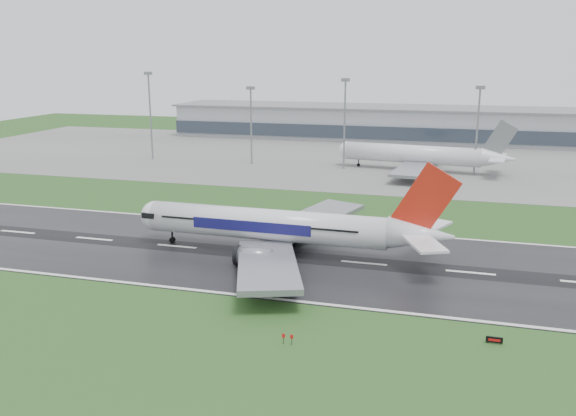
% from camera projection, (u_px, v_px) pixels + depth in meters
% --- Properties ---
extents(ground, '(520.00, 520.00, 0.00)m').
position_uv_depth(ground, '(364.00, 263.00, 117.65)').
color(ground, '#21481A').
rests_on(ground, ground).
extents(runway, '(400.00, 45.00, 0.10)m').
position_uv_depth(runway, '(364.00, 263.00, 117.63)').
color(runway, black).
rests_on(runway, ground).
extents(apron, '(400.00, 130.00, 0.08)m').
position_uv_depth(apron, '(412.00, 160.00, 234.40)').
color(apron, slate).
rests_on(apron, ground).
extents(terminal, '(240.00, 36.00, 15.00)m').
position_uv_depth(terminal, '(422.00, 125.00, 288.62)').
color(terminal, '#999DA4').
rests_on(terminal, ground).
extents(main_airliner, '(66.48, 63.40, 19.37)m').
position_uv_depth(main_airliner, '(287.00, 207.00, 121.19)').
color(main_airliner, silver).
rests_on(main_airliner, runway).
extents(parked_airliner, '(68.82, 65.08, 18.25)m').
position_uv_depth(parked_airliner, '(420.00, 145.00, 210.74)').
color(parked_airliner, silver).
rests_on(parked_airliner, apron).
extents(runway_sign, '(2.29, 0.83, 1.04)m').
position_uv_depth(runway_sign, '(494.00, 340.00, 84.69)').
color(runway_sign, black).
rests_on(runway_sign, ground).
extents(floodmast_0, '(0.64, 0.64, 32.44)m').
position_uv_depth(floodmast_0, '(151.00, 118.00, 232.66)').
color(floodmast_0, gray).
rests_on(floodmast_0, ground).
extents(floodmast_1, '(0.64, 0.64, 27.49)m').
position_uv_depth(floodmast_1, '(251.00, 127.00, 222.60)').
color(floodmast_1, gray).
rests_on(floodmast_1, ground).
extents(floodmast_2, '(0.64, 0.64, 30.74)m').
position_uv_depth(floodmast_2, '(344.00, 126.00, 213.13)').
color(floodmast_2, gray).
rests_on(floodmast_2, ground).
extents(floodmast_3, '(0.64, 0.64, 28.74)m').
position_uv_depth(floodmast_3, '(477.00, 133.00, 201.68)').
color(floodmast_3, gray).
rests_on(floodmast_3, ground).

